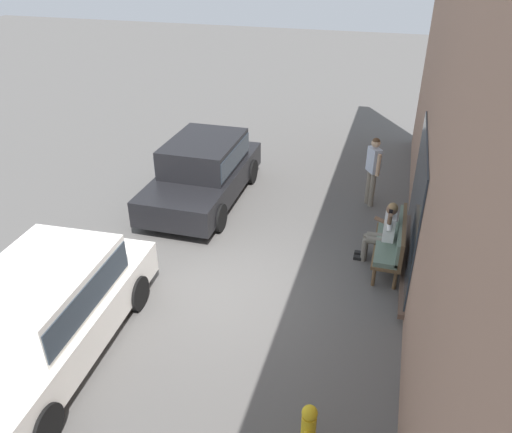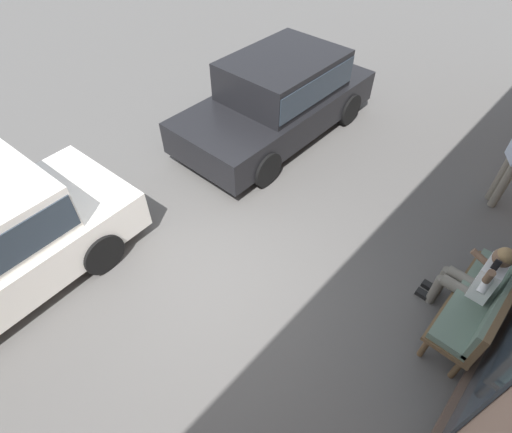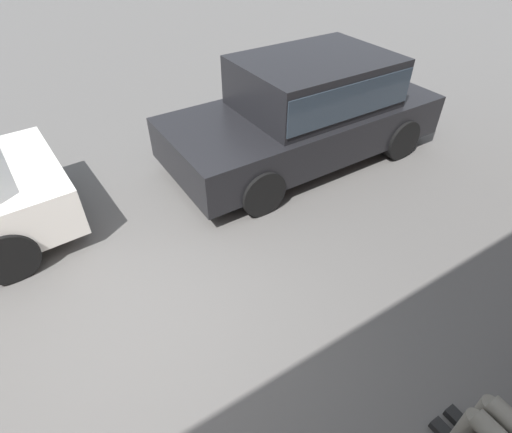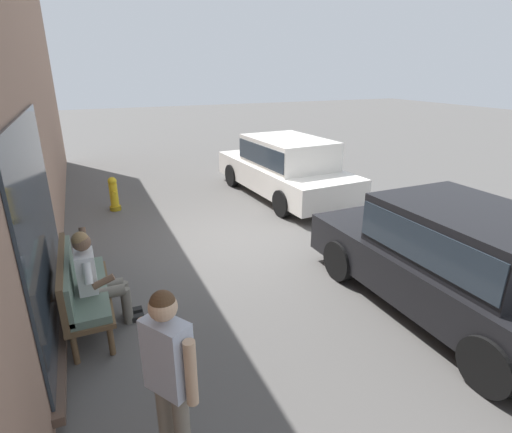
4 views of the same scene
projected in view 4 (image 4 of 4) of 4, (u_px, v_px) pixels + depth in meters
name	position (u px, v px, depth m)	size (l,w,h in m)	color
ground_plane	(240.00, 240.00, 7.87)	(60.00, 60.00, 0.00)	#565451
building_facade	(10.00, 80.00, 5.53)	(18.00, 0.51, 6.08)	#93705B
bench	(78.00, 286.00, 5.09)	(1.72, 0.55, 1.00)	brown
person_on_phone	(96.00, 277.00, 5.03)	(0.73, 0.74, 1.34)	#6B665B
parked_car_near	(457.00, 257.00, 5.29)	(4.21, 1.94, 1.53)	black
parked_car_mid	(286.00, 165.00, 10.30)	(4.64, 2.13, 1.53)	white
pedestrian_standing	(169.00, 373.00, 3.00)	(0.48, 0.36, 1.73)	gray
fire_hydrant	(114.00, 194.00, 9.39)	(0.38, 0.26, 0.81)	olive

